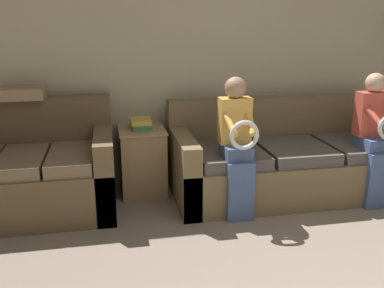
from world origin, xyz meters
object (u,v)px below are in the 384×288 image
(book_stack, at_px, (141,124))
(child_right_seated, at_px, (375,134))
(couch_side, at_px, (27,173))
(throw_pillow, at_px, (22,92))
(couch_main, at_px, (287,161))
(child_left_seated, at_px, (237,141))
(side_shelf, at_px, (143,160))

(book_stack, bearing_deg, child_right_seated, -18.42)
(couch_side, distance_m, throw_pillow, 0.75)
(throw_pillow, bearing_deg, book_stack, -6.91)
(couch_side, bearing_deg, couch_main, -1.32)
(book_stack, height_order, throw_pillow, throw_pillow)
(couch_main, bearing_deg, couch_side, 178.68)
(child_left_seated, distance_m, throw_pillow, 2.01)
(child_left_seated, bearing_deg, throw_pillow, 155.99)
(couch_main, xyz_separation_m, child_left_seated, (-0.64, -0.41, 0.35))
(side_shelf, distance_m, throw_pillow, 1.27)
(side_shelf, bearing_deg, couch_side, -168.58)
(child_right_seated, xyz_separation_m, book_stack, (-2.03, 0.68, 0.03))
(child_left_seated, height_order, side_shelf, child_left_seated)
(child_right_seated, bearing_deg, couch_main, 147.71)
(couch_side, xyz_separation_m, child_left_seated, (1.77, -0.46, 0.33))
(child_left_seated, bearing_deg, book_stack, 137.65)
(child_left_seated, bearing_deg, child_right_seated, 0.02)
(child_right_seated, bearing_deg, child_left_seated, -179.98)
(child_right_seated, height_order, side_shelf, child_right_seated)
(child_left_seated, height_order, child_right_seated, same)
(couch_main, relative_size, book_stack, 8.01)
(child_right_seated, relative_size, side_shelf, 1.86)
(child_left_seated, relative_size, child_right_seated, 1.00)
(side_shelf, height_order, book_stack, book_stack)
(couch_main, height_order, child_right_seated, child_right_seated)
(child_right_seated, bearing_deg, side_shelf, 161.70)
(couch_side, bearing_deg, side_shelf, 11.42)
(child_right_seated, xyz_separation_m, side_shelf, (-2.03, 0.67, -0.33))
(couch_main, distance_m, throw_pillow, 2.58)
(book_stack, bearing_deg, throw_pillow, 173.09)
(couch_main, xyz_separation_m, side_shelf, (-1.39, 0.26, 0.02))
(couch_main, xyz_separation_m, couch_side, (-2.42, 0.06, 0.02))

